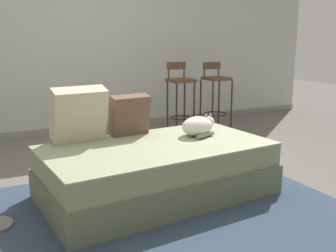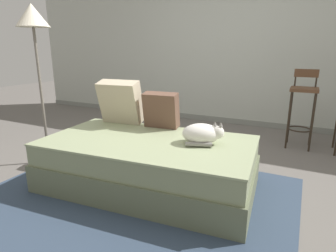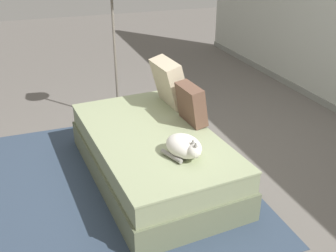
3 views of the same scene
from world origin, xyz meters
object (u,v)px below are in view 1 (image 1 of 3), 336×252
object	(u,v)px
throw_pillow_middle	(130,115)
bar_stool_near_window	(180,91)
throw_pillow_corner	(79,114)
bar_stool_by_doorway	(216,90)
cat	(198,126)
couch	(157,170)

from	to	relation	value
throw_pillow_middle	bar_stool_near_window	size ratio (longest dim) A/B	0.37
throw_pillow_corner	throw_pillow_middle	size ratio (longest dim) A/B	1.29
throw_pillow_middle	bar_stool_by_doorway	xyz separation A→B (m)	(1.84, 1.40, -0.05)
cat	throw_pillow_middle	bearing A→B (deg)	152.31
bar_stool_by_doorway	throw_pillow_middle	bearing A→B (deg)	-142.78
couch	throw_pillow_middle	bearing A→B (deg)	101.09
throw_pillow_corner	cat	distance (m)	1.05
throw_pillow_corner	bar_stool_near_window	world-z (taller)	bar_stool_near_window
couch	throw_pillow_corner	world-z (taller)	throw_pillow_corner
couch	bar_stool_near_window	xyz separation A→B (m)	(1.19, 1.81, 0.37)
bar_stool_by_doorway	couch	bearing A→B (deg)	-134.28
couch	throw_pillow_middle	xyz separation A→B (m)	(-0.08, 0.41, 0.40)
throw_pillow_middle	bar_stool_near_window	distance (m)	1.89
throw_pillow_middle	bar_stool_near_window	world-z (taller)	bar_stool_near_window
throw_pillow_corner	couch	bearing A→B (deg)	-34.15
throw_pillow_middle	cat	distance (m)	0.63
throw_pillow_corner	bar_stool_by_doorway	xyz separation A→B (m)	(2.31, 1.44, -0.11)
cat	bar_stool_by_doorway	size ratio (longest dim) A/B	0.40
couch	cat	size ratio (longest dim) A/B	5.06
throw_pillow_corner	cat	xyz separation A→B (m)	(1.01, -0.25, -0.15)
couch	cat	distance (m)	0.57
bar_stool_near_window	bar_stool_by_doorway	distance (m)	0.57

